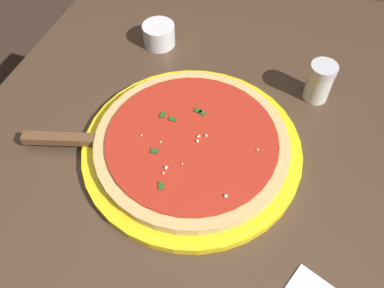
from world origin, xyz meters
The scene contains 6 objects.
restaurant_table centered at (0.00, 0.00, 0.60)m, with size 1.13×0.73×0.73m.
serving_plate centered at (0.04, -0.02, 0.74)m, with size 0.35×0.35×0.01m, color yellow.
pizza centered at (0.04, -0.02, 0.76)m, with size 0.31×0.31×0.02m.
pizza_server centered at (-0.01, 0.14, 0.75)m, with size 0.11×0.22×0.01m.
cup_small_sauce centered at (0.27, 0.13, 0.75)m, with size 0.06×0.06×0.04m, color silver.
parmesan_shaker centered at (0.22, -0.19, 0.77)m, with size 0.05×0.05×0.07m.
Camera 1 is at (-0.33, -0.15, 1.27)m, focal length 38.20 mm.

